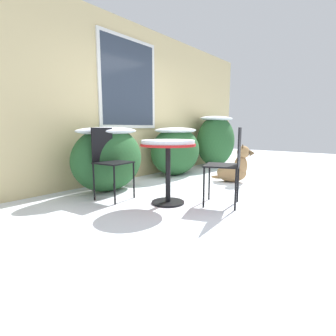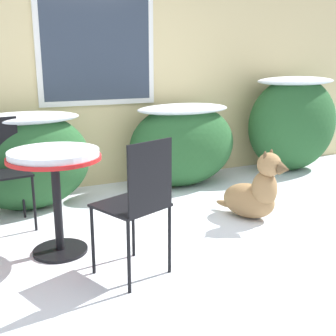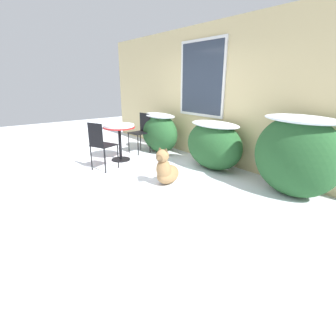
{
  "view_description": "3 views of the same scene",
  "coord_description": "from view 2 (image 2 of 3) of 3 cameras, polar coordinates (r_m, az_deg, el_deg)",
  "views": [
    {
      "loc": [
        -3.55,
        -1.6,
        0.97
      ],
      "look_at": [
        -1.0,
        0.5,
        0.47
      ],
      "focal_mm": 28.0,
      "sensor_mm": 36.0,
      "label": 1
    },
    {
      "loc": [
        -1.57,
        -2.63,
        1.46
      ],
      "look_at": [
        0.0,
        0.6,
        0.55
      ],
      "focal_mm": 45.0,
      "sensor_mm": 36.0,
      "label": 2
    },
    {
      "loc": [
        4.28,
        -2.2,
        1.74
      ],
      "look_at": [
        0.81,
        0.48,
        0.28
      ],
      "focal_mm": 28.0,
      "sensor_mm": 36.0,
      "label": 3
    }
  ],
  "objects": [
    {
      "name": "ground_plane",
      "position": [
        3.39,
        4.54,
        -11.32
      ],
      "size": [
        16.0,
        16.0,
        0.0
      ],
      "primitive_type": "plane",
      "color": "silver"
    },
    {
      "name": "house_wall",
      "position": [
        5.07,
        -8.29,
        14.27
      ],
      "size": [
        8.0,
        0.1,
        2.9
      ],
      "color": "#D1BC84",
      "rests_on": "ground_plane"
    },
    {
      "name": "shrub_left",
      "position": [
        4.39,
        -18.54,
        1.24
      ],
      "size": [
        1.26,
        0.61,
        0.99
      ],
      "color": "#235128",
      "rests_on": "ground_plane"
    },
    {
      "name": "shrub_middle",
      "position": [
        5.0,
        2.08,
        3.48
      ],
      "size": [
        1.34,
        0.73,
        0.98
      ],
      "color": "#235128",
      "rests_on": "ground_plane"
    },
    {
      "name": "shrub_right",
      "position": [
        5.96,
        16.6,
        6.05
      ],
      "size": [
        1.37,
        0.77,
        1.27
      ],
      "color": "#235128",
      "rests_on": "ground_plane"
    },
    {
      "name": "patio_table",
      "position": [
        3.27,
        -15.06,
        -0.16
      ],
      "size": [
        0.7,
        0.7,
        0.82
      ],
      "color": "black",
      "rests_on": "ground_plane"
    },
    {
      "name": "patio_chair_near_table",
      "position": [
        4.01,
        -21.62,
        0.2
      ],
      "size": [
        0.46,
        0.46,
        0.98
      ],
      "rotation": [
        0.0,
        0.0,
        0.12
      ],
      "color": "black",
      "rests_on": "ground_plane"
    },
    {
      "name": "patio_chair_far_side",
      "position": [
        2.83,
        -4.1,
        -4.45
      ],
      "size": [
        0.53,
        0.53,
        0.98
      ],
      "rotation": [
        0.0,
        0.0,
        3.5
      ],
      "color": "black",
      "rests_on": "ground_plane"
    },
    {
      "name": "dog",
      "position": [
        4.07,
        11.67,
        -3.41
      ],
      "size": [
        0.52,
        0.73,
        0.68
      ],
      "rotation": [
        0.0,
        0.0,
        0.41
      ],
      "color": "#937047",
      "rests_on": "ground_plane"
    }
  ]
}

